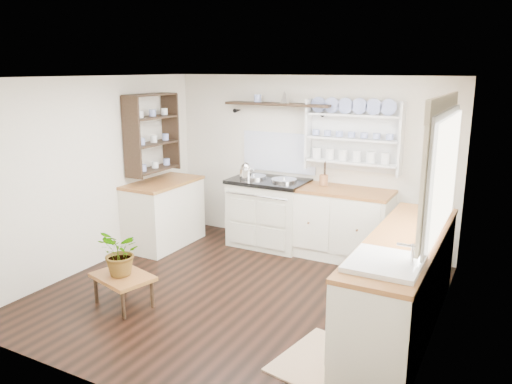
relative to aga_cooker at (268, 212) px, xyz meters
The scene contains 19 objects.
floor 1.69m from the aga_cooker, 74.80° to the right, with size 4.00×3.80×0.01m, color black.
wall_back 0.87m from the aga_cooker, 37.76° to the left, with size 4.00×0.02×2.30m, color silver.
wall_right 2.97m from the aga_cooker, 32.90° to the right, with size 0.02×3.80×2.30m, color silver.
wall_left 2.32m from the aga_cooker, 135.07° to the right, with size 0.02×3.80×2.30m, color silver.
ceiling 2.45m from the aga_cooker, 74.80° to the right, with size 4.00×3.80×0.01m, color white.
window 2.98m from the aga_cooker, 30.87° to the right, with size 0.08×1.55×1.22m.
aga_cooker is the anchor object (origin of this frame).
back_cabinets 1.03m from the aga_cooker, ahead, with size 1.27×0.63×0.90m.
right_cabinets 2.58m from the aga_cooker, 34.65° to the right, with size 0.62×2.43×0.90m.
belfast_sink 3.09m from the aga_cooker, 46.23° to the right, with size 0.55×0.60×0.45m.
left_cabinets 1.44m from the aga_cooker, 152.26° to the right, with size 0.62×1.13×0.90m.
plate_rack 1.56m from the aga_cooker, 15.27° to the left, with size 1.20×0.22×0.90m.
high_shelf 1.45m from the aga_cooker, 82.74° to the left, with size 1.50×0.29×0.16m.
left_shelving 1.90m from the aga_cooker, 154.65° to the right, with size 0.28×0.80×1.05m, color black.
kettle 0.64m from the aga_cooker, 156.85° to the right, with size 0.18×0.18×0.22m, color silver, non-canonical shape.
utensil_crock 0.91m from the aga_cooker, ahead, with size 0.11×0.11×0.13m, color #935C36.
center_table 2.41m from the aga_cooker, 101.72° to the right, with size 0.71×0.58×0.33m.
potted_plant 2.40m from the aga_cooker, 101.72° to the right, with size 0.44×0.38×0.49m, color #3F7233.
floor_rug 2.90m from the aga_cooker, 54.88° to the right, with size 0.55×0.85×0.02m, color #9E745C.
Camera 1 is at (2.52, -4.31, 2.39)m, focal length 35.00 mm.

